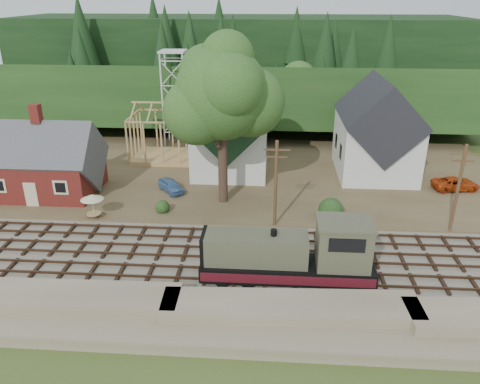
# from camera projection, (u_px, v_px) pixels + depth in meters

# --- Properties ---
(ground) EXTENTS (140.00, 140.00, 0.00)m
(ground) POSITION_uv_depth(u_px,v_px,m) (185.00, 256.00, 36.80)
(ground) COLOR #384C1E
(ground) RESTS_ON ground
(embankment) EXTENTS (64.00, 5.00, 1.60)m
(embankment) POSITION_uv_depth(u_px,v_px,m) (161.00, 326.00, 29.01)
(embankment) COLOR #7F7259
(embankment) RESTS_ON ground
(railroad_bed) EXTENTS (64.00, 11.00, 0.16)m
(railroad_bed) POSITION_uv_depth(u_px,v_px,m) (185.00, 255.00, 36.77)
(railroad_bed) COLOR #726B5B
(railroad_bed) RESTS_ON ground
(village_flat) EXTENTS (64.00, 26.00, 0.30)m
(village_flat) POSITION_uv_depth(u_px,v_px,m) (213.00, 173.00, 53.24)
(village_flat) COLOR brown
(village_flat) RESTS_ON ground
(hillside) EXTENTS (70.00, 28.96, 12.74)m
(hillside) POSITION_uv_depth(u_px,v_px,m) (232.00, 120.00, 75.29)
(hillside) COLOR #1E3F19
(hillside) RESTS_ON ground
(ridge) EXTENTS (80.00, 20.00, 12.00)m
(ridge) POSITION_uv_depth(u_px,v_px,m) (239.00, 99.00, 89.95)
(ridge) COLOR black
(ridge) RESTS_ON ground
(depot) EXTENTS (10.80, 7.41, 9.00)m
(depot) POSITION_uv_depth(u_px,v_px,m) (45.00, 165.00, 46.65)
(depot) COLOR #521E12
(depot) RESTS_ON village_flat
(church) EXTENTS (8.40, 15.17, 13.00)m
(church) POSITION_uv_depth(u_px,v_px,m) (232.00, 126.00, 52.66)
(church) COLOR silver
(church) RESTS_ON village_flat
(farmhouse) EXTENTS (8.40, 10.80, 10.60)m
(farmhouse) POSITION_uv_depth(u_px,v_px,m) (377.00, 133.00, 51.12)
(farmhouse) COLOR silver
(farmhouse) RESTS_ON village_flat
(timber_frame) EXTENTS (8.20, 6.20, 6.99)m
(timber_frame) POSITION_uv_depth(u_px,v_px,m) (167.00, 135.00, 56.06)
(timber_frame) COLOR tan
(timber_frame) RESTS_ON village_flat
(lattice_tower) EXTENTS (3.20, 3.20, 12.12)m
(lattice_tower) POSITION_uv_depth(u_px,v_px,m) (174.00, 70.00, 58.88)
(lattice_tower) COLOR silver
(lattice_tower) RESTS_ON village_flat
(big_tree) EXTENTS (10.90, 8.40, 14.70)m
(big_tree) POSITION_uv_depth(u_px,v_px,m) (224.00, 100.00, 41.86)
(big_tree) COLOR #38281E
(big_tree) RESTS_ON village_flat
(telegraph_pole_near) EXTENTS (2.20, 0.28, 8.00)m
(telegraph_pole_near) POSITION_uv_depth(u_px,v_px,m) (276.00, 183.00, 39.44)
(telegraph_pole_near) COLOR #4C331E
(telegraph_pole_near) RESTS_ON ground
(telegraph_pole_far) EXTENTS (2.20, 0.28, 8.00)m
(telegraph_pole_far) POSITION_uv_depth(u_px,v_px,m) (458.00, 188.00, 38.46)
(telegraph_pole_far) COLOR #4C331E
(telegraph_pole_far) RESTS_ON ground
(locomotive) EXTENTS (11.95, 2.99, 4.78)m
(locomotive) POSITION_uv_depth(u_px,v_px,m) (294.00, 256.00, 32.67)
(locomotive) COLOR black
(locomotive) RESTS_ON railroad_bed
(car_blue) EXTENTS (3.46, 3.85, 1.26)m
(car_blue) POSITION_uv_depth(u_px,v_px,m) (171.00, 186.00, 47.63)
(car_blue) COLOR #547EB6
(car_blue) RESTS_ON village_flat
(car_red) EXTENTS (4.94, 2.78, 1.30)m
(car_red) POSITION_uv_depth(u_px,v_px,m) (456.00, 184.00, 48.04)
(car_red) COLOR #C33F0F
(car_red) RESTS_ON village_flat
(patio_set) EXTENTS (2.03, 2.03, 2.26)m
(patio_set) POSITION_uv_depth(u_px,v_px,m) (92.00, 198.00, 41.57)
(patio_set) COLOR silver
(patio_set) RESTS_ON village_flat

